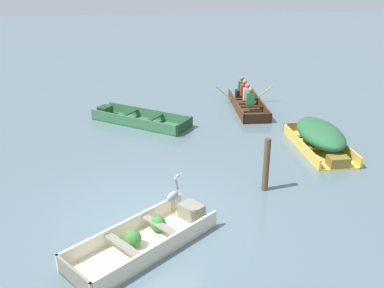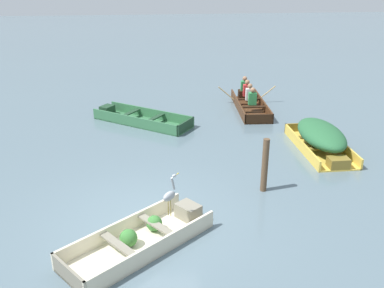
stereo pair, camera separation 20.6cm
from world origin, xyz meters
TOP-DOWN VIEW (x-y plane):
  - ground_plane at (0.00, 0.00)m, footprint 80.00×80.00m
  - dinghy_cream_foreground at (-0.02, -0.79)m, footprint 2.98×2.69m
  - skiff_yellow_near_moored at (5.00, 3.14)m, footprint 1.19×2.85m
  - skiff_green_mid_moored at (-0.17, 6.05)m, footprint 3.35×2.82m
  - rowboat_dark_varnish_with_crew at (3.88, 7.25)m, footprint 2.21×3.21m
  - heron_on_dinghy at (0.50, -0.48)m, footprint 0.37×0.39m
  - mooring_post at (2.77, 0.99)m, footprint 0.15×0.15m

SIDE VIEW (x-z plane):
  - ground_plane at x=0.00m, z-range 0.00..0.00m
  - skiff_green_mid_moored at x=-0.17m, z-range -0.06..0.30m
  - dinghy_cream_foreground at x=-0.02m, z-range -0.05..0.32m
  - rowboat_dark_varnish_with_crew at x=3.88m, z-range -0.22..0.69m
  - skiff_yellow_near_moored at x=5.00m, z-range 0.03..0.80m
  - mooring_post at x=2.77m, z-range 0.00..1.30m
  - heron_on_dinghy at x=0.50m, z-range 0.42..1.26m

